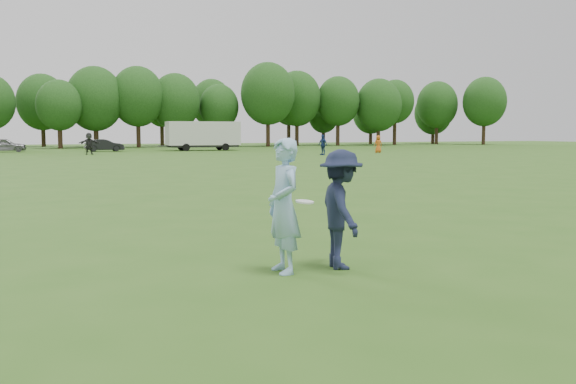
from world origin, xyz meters
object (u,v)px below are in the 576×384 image
player_far_c (378,144)px  car_f (105,145)px  defender (341,209)px  cargo_trailer (203,134)px  thrower (284,206)px  car_e (4,145)px  field_cone (349,154)px  player_far_d (89,144)px  player_far_b (323,145)px

player_far_c → car_f: size_ratio=0.44×
defender → cargo_trailer: (12.45, 58.20, 0.86)m
thrower → car_e: size_ratio=0.47×
cargo_trailer → player_far_c: bearing=-43.9°
car_f → defender: bearing=174.7°
car_f → field_cone: size_ratio=13.12×
player_far_d → cargo_trailer: cargo_trailer is taller
car_e → player_far_d: bearing=-142.5°
defender → cargo_trailer: cargo_trailer is taller
car_e → car_f: size_ratio=1.08×
player_far_b → car_e: player_far_b is taller
thrower → cargo_trailer: 59.68m
player_far_d → cargo_trailer: (12.64, 7.89, 0.77)m
defender → player_far_d: (-0.19, 50.32, 0.09)m
thrower → field_cone: 43.52m
car_e → cargo_trailer: 20.41m
player_far_b → car_f: bearing=-151.7°
thrower → cargo_trailer: cargo_trailer is taller
cargo_trailer → car_e: bearing=173.5°
defender → field_cone: size_ratio=6.09×
player_far_c → player_far_d: player_far_d is taller
cargo_trailer → thrower: bearing=-103.0°
player_far_d → cargo_trailer: bearing=29.5°
player_far_b → player_far_c: 8.20m
thrower → field_cone: bearing=148.7°
field_cone → cargo_trailer: size_ratio=0.03×
field_cone → cargo_trailer: bearing=110.9°
car_e → field_cone: (27.91, -22.37, -0.57)m
car_f → car_e: bearing=75.1°
player_far_d → defender: bearing=-92.3°
player_far_c → car_e: size_ratio=0.41×
player_far_d → car_f: 8.48m
player_far_d → thrower: bearing=-93.4°
defender → player_far_b: size_ratio=1.00×
defender → player_far_d: player_far_d is taller
player_far_b → cargo_trailer: (-6.70, 16.92, 0.86)m
player_far_c → car_f: bearing=-22.1°
car_e → car_f: (9.71, -1.98, -0.08)m
defender → field_cone: 43.12m
defender → cargo_trailer: bearing=-2.4°
player_far_c → field_cone: 9.17m
defender → field_cone: bearing=-18.1°
player_far_b → car_f: (-17.24, 17.24, -0.27)m
player_far_b → player_far_c: player_far_b is taller
car_f → cargo_trailer: cargo_trailer is taller
defender → thrower: bearing=96.9°
defender → car_e: bearing=17.0°
defender → car_e: defender is taller
defender → field_cone: (20.12, 38.14, -0.76)m
player_far_c → field_cone: player_far_c is taller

